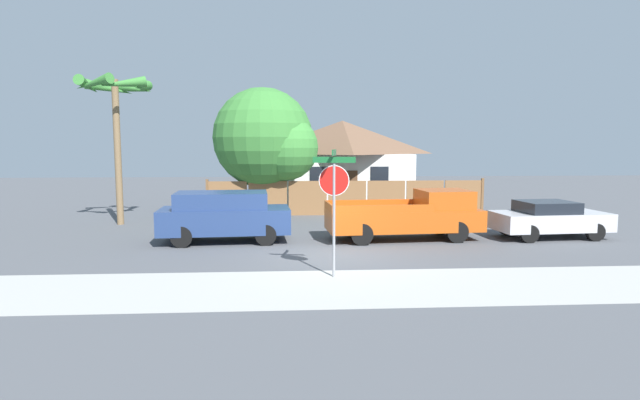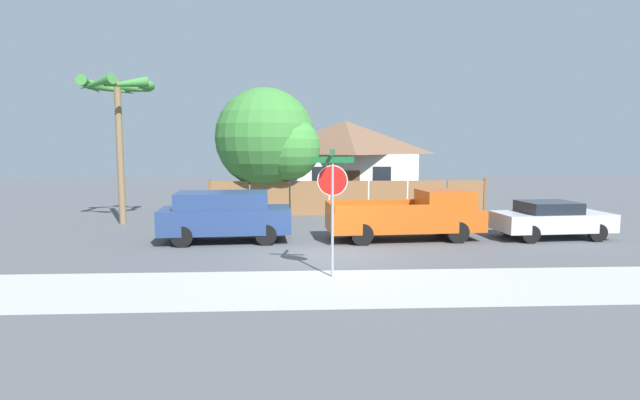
{
  "view_description": "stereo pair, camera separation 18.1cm",
  "coord_description": "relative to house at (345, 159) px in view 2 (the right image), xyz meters",
  "views": [
    {
      "loc": [
        -1.25,
        -15.01,
        3.3
      ],
      "look_at": [
        -0.26,
        0.82,
        1.6
      ],
      "focal_mm": 28.0,
      "sensor_mm": 36.0,
      "label": 1
    },
    {
      "loc": [
        -1.07,
        -15.02,
        3.3
      ],
      "look_at": [
        -0.26,
        0.82,
        1.6
      ],
      "focal_mm": 28.0,
      "sensor_mm": 36.0,
      "label": 2
    }
  ],
  "objects": [
    {
      "name": "ground_plane",
      "position": [
        -2.06,
        -15.73,
        -2.53
      ],
      "size": [
        80.0,
        80.0,
        0.0
      ],
      "primitive_type": "plane",
      "color": "#4C4F54"
    },
    {
      "name": "sidewalk_strip",
      "position": [
        -2.06,
        -19.33,
        -2.53
      ],
      "size": [
        36.0,
        3.2,
        0.01
      ],
      "color": "#A3A39E",
      "rests_on": "ground"
    },
    {
      "name": "wooden_fence",
      "position": [
        -0.49,
        -6.89,
        -1.7
      ],
      "size": [
        13.49,
        0.12,
        1.76
      ],
      "color": "brown",
      "rests_on": "ground"
    },
    {
      "name": "house",
      "position": [
        0.0,
        0.0,
        0.0
      ],
      "size": [
        8.0,
        7.87,
        4.89
      ],
      "color": "white",
      "rests_on": "ground"
    },
    {
      "name": "oak_tree",
      "position": [
        -4.33,
        -6.06,
        1.09
      ],
      "size": [
        5.14,
        4.89,
        6.18
      ],
      "color": "brown",
      "rests_on": "ground"
    },
    {
      "name": "palm_tree",
      "position": [
        -10.49,
        -9.21,
        2.77
      ],
      "size": [
        3.01,
        3.23,
        6.16
      ],
      "color": "brown",
      "rests_on": "ground"
    },
    {
      "name": "red_suv",
      "position": [
        -5.55,
        -13.43,
        -1.59
      ],
      "size": [
        4.56,
        2.22,
        1.74
      ],
      "rotation": [
        0.0,
        0.0,
        0.07
      ],
      "color": "navy",
      "rests_on": "ground"
    },
    {
      "name": "orange_pickup",
      "position": [
        1.01,
        -13.41,
        -1.68
      ],
      "size": [
        5.53,
        2.23,
        1.76
      ],
      "rotation": [
        0.0,
        0.0,
        0.07
      ],
      "color": "#B74C14",
      "rests_on": "ground"
    },
    {
      "name": "parked_sedan",
      "position": [
        6.1,
        -13.43,
        -1.83
      ],
      "size": [
        4.12,
        2.05,
        1.34
      ],
      "rotation": [
        0.0,
        0.0,
        0.07
      ],
      "color": "#B7B7BC",
      "rests_on": "ground"
    },
    {
      "name": "stop_sign",
      "position": [
        -2.18,
        -18.36,
        -0.31
      ],
      "size": [
        1.06,
        0.95,
        3.23
      ],
      "rotation": [
        0.0,
        0.0,
        -0.18
      ],
      "color": "gray",
      "rests_on": "ground"
    }
  ]
}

